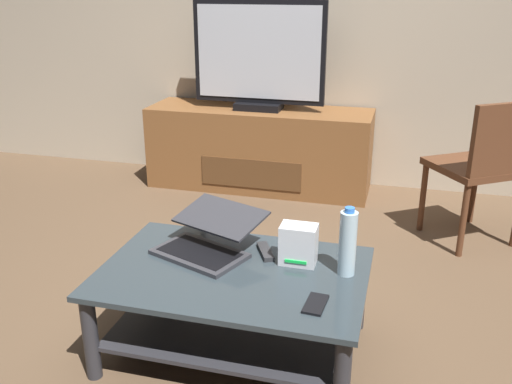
{
  "coord_description": "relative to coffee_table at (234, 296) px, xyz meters",
  "views": [
    {
      "loc": [
        0.68,
        -2.07,
        1.48
      ],
      "look_at": [
        0.03,
        0.36,
        0.53
      ],
      "focal_mm": 39.86,
      "sensor_mm": 36.0,
      "label": 1
    }
  ],
  "objects": [
    {
      "name": "ground_plane",
      "position": [
        -0.07,
        0.14,
        -0.26
      ],
      "size": [
        7.68,
        7.68,
        0.0
      ],
      "primitive_type": "plane",
      "color": "brown"
    },
    {
      "name": "tv_remote",
      "position": [
        0.09,
        0.18,
        0.13
      ],
      "size": [
        0.11,
        0.16,
        0.02
      ],
      "primitive_type": "cube",
      "rotation": [
        0.0,
        0.0,
        0.46
      ],
      "color": "#2D2D30",
      "rests_on": "coffee_table"
    },
    {
      "name": "dining_chair",
      "position": [
        1.07,
        1.37,
        0.24
      ],
      "size": [
        0.61,
        0.61,
        0.87
      ],
      "color": "#59331E",
      "rests_on": "ground"
    },
    {
      "name": "television",
      "position": [
        -0.42,
        1.97,
        0.7
      ],
      "size": [
        0.94,
        0.2,
        0.75
      ],
      "color": "black",
      "rests_on": "media_cabinet"
    },
    {
      "name": "cell_phone",
      "position": [
        0.36,
        -0.17,
        0.12
      ],
      "size": [
        0.08,
        0.14,
        0.01
      ],
      "primitive_type": "cube",
      "rotation": [
        0.0,
        0.0,
        -0.08
      ],
      "color": "black",
      "rests_on": "coffee_table"
    },
    {
      "name": "router_box",
      "position": [
        0.24,
        0.13,
        0.2
      ],
      "size": [
        0.15,
        0.1,
        0.17
      ],
      "color": "silver",
      "rests_on": "coffee_table"
    },
    {
      "name": "media_cabinet",
      "position": [
        -0.42,
        1.99,
        0.03
      ],
      "size": [
        1.62,
        0.49,
        0.59
      ],
      "color": "brown",
      "rests_on": "ground"
    },
    {
      "name": "coffee_table",
      "position": [
        0.0,
        0.0,
        0.0
      ],
      "size": [
        1.06,
        0.71,
        0.38
      ],
      "color": "#2D383D",
      "rests_on": "ground"
    },
    {
      "name": "laptop",
      "position": [
        -0.15,
        0.14,
        0.18
      ],
      "size": [
        0.49,
        0.48,
        0.16
      ],
      "color": "#333338",
      "rests_on": "coffee_table"
    },
    {
      "name": "water_bottle_near",
      "position": [
        0.44,
        0.09,
        0.25
      ],
      "size": [
        0.07,
        0.07,
        0.28
      ],
      "color": "silver",
      "rests_on": "coffee_table"
    }
  ]
}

